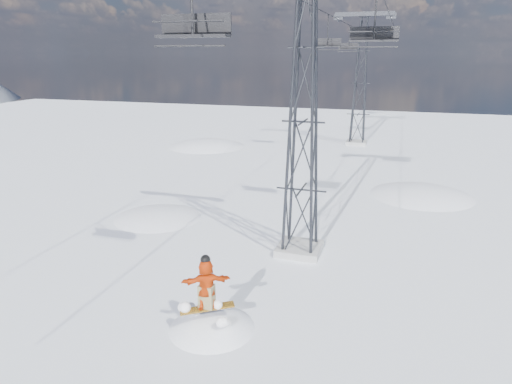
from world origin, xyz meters
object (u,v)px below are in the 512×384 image
at_px(lift_chair_near, 194,28).
at_px(lift_tower_far, 360,84).
at_px(lift_tower_near, 303,123).
at_px(snowboarder_jump, 213,373).

bearing_deg(lift_chair_near, lift_tower_far, 85.80).
xyz_separation_m(lift_tower_near, lift_chair_near, (-2.20, -4.99, 3.26)).
xyz_separation_m(lift_tower_far, lift_chair_near, (-2.20, -29.99, 3.26)).
relative_size(snowboarder_jump, lift_chair_near, 2.46).
xyz_separation_m(lift_tower_near, snowboarder_jump, (-1.38, -6.26, -7.11)).
distance_m(lift_tower_near, lift_tower_far, 25.00).
bearing_deg(snowboarder_jump, lift_tower_far, 87.47).
height_order(snowboarder_jump, lift_chair_near, lift_chair_near).
bearing_deg(lift_tower_far, lift_chair_near, -94.20).
bearing_deg(lift_chair_near, snowboarder_jump, -57.30).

